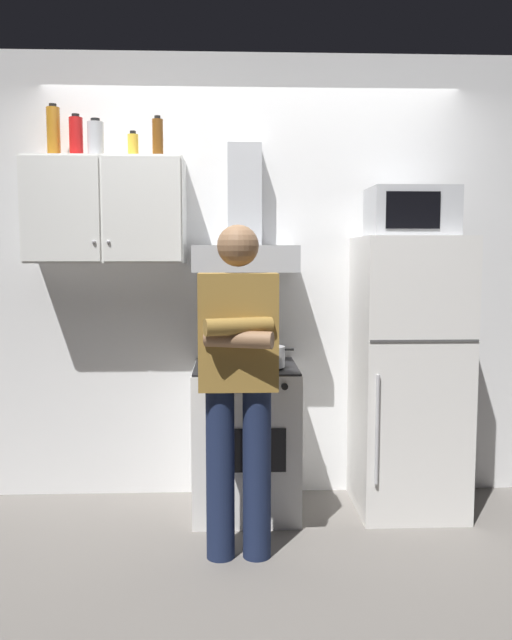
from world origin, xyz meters
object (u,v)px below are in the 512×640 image
at_px(bottle_soda_red, 76,137).
at_px(bottle_spice_jar, 133,146).
at_px(refrigerator, 408,375).
at_px(bottle_canister_steel, 96,139).
at_px(bottle_liquor_amber, 53,133).
at_px(upper_cabinet, 106,211).
at_px(range_hood, 245,238).
at_px(microwave, 411,212).
at_px(stove_oven, 246,438).
at_px(cooking_pot, 269,357).
at_px(bottle_beer_brown, 158,139).
at_px(person_standing, 238,379).

xyz_separation_m(bottle_soda_red, bottle_spice_jar, (0.32, 0.01, -0.04)).
distance_m(refrigerator, bottle_canister_steel, 2.26).
xyz_separation_m(bottle_liquor_amber, bottle_soda_red, (0.13, -0.02, -0.03)).
bearing_deg(refrigerator, bottle_liquor_amber, 175.58).
distance_m(upper_cabinet, refrigerator, 2.00).
height_order(range_hood, microwave, range_hood).
bearing_deg(bottle_spice_jar, range_hood, -2.37).
relative_size(stove_oven, cooking_pot, 3.18).
bearing_deg(bottle_soda_red, cooking_pot, -13.31).
height_order(bottle_canister_steel, bottle_spice_jar, bottle_canister_steel).
bearing_deg(refrigerator, bottle_beer_brown, 174.31).
bearing_deg(microwave, upper_cabinet, 176.52).
bearing_deg(bottle_soda_red, upper_cabinet, -5.10).
xyz_separation_m(upper_cabinet, bottle_beer_brown, (0.30, 0.02, 0.41)).
xyz_separation_m(refrigerator, microwave, (-0.00, 0.02, 0.94)).
height_order(stove_oven, refrigerator, refrigerator).
height_order(upper_cabinet, stove_oven, upper_cabinet).
xyz_separation_m(person_standing, bottle_canister_steel, (-0.80, 0.73, 1.25)).
height_order(bottle_soda_red, bottle_beer_brown, bottle_soda_red).
xyz_separation_m(stove_oven, bottle_soda_red, (-0.97, 0.14, 1.73)).
height_order(bottle_beer_brown, bottle_spice_jar, bottle_beer_brown).
bearing_deg(bottle_soda_red, microwave, -3.62).
height_order(person_standing, cooking_pot, person_standing).
bearing_deg(microwave, stove_oven, -178.85).
distance_m(range_hood, bottle_beer_brown, 0.76).
distance_m(microwave, person_standing, 1.45).
height_order(cooking_pot, bottle_soda_red, bottle_soda_red).
relative_size(range_hood, bottle_beer_brown, 3.09).
distance_m(microwave, bottle_liquor_amber, 2.10).
relative_size(upper_cabinet, refrigerator, 0.56).
bearing_deg(bottle_beer_brown, bottle_liquor_amber, 178.67).
relative_size(stove_oven, range_hood, 1.17).
relative_size(stove_oven, microwave, 1.82).
distance_m(upper_cabinet, cooking_pot, 1.26).
bearing_deg(bottle_beer_brown, cooking_pot, -22.73).
bearing_deg(upper_cabinet, bottle_soda_red, 174.90).
bearing_deg(microwave, bottle_liquor_amber, 176.09).
bearing_deg(bottle_liquor_amber, upper_cabinet, -6.48).
bearing_deg(person_standing, upper_cabinet, 135.74).
relative_size(person_standing, bottle_spice_jar, 10.37).
bearing_deg(bottle_soda_red, bottle_beer_brown, 0.64).
bearing_deg(range_hood, microwave, -6.46).
bearing_deg(person_standing, bottle_liquor_amber, 143.88).
xyz_separation_m(refrigerator, bottle_spice_jar, (-1.59, 0.15, 1.32)).
bearing_deg(bottle_liquor_amber, refrigerator, -4.42).
distance_m(refrigerator, microwave, 0.94).
relative_size(microwave, cooking_pot, 1.75).
bearing_deg(microwave, bottle_spice_jar, 175.19).
bearing_deg(bottle_soda_red, person_standing, -39.15).
bearing_deg(bottle_liquor_amber, microwave, -3.91).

